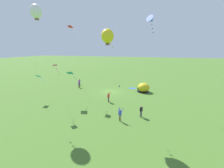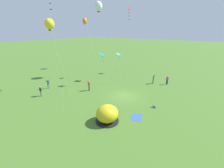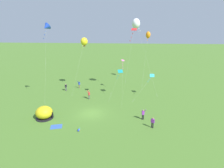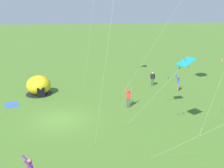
{
  "view_description": "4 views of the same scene",
  "coord_description": "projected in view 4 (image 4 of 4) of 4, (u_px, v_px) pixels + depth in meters",
  "views": [
    {
      "loc": [
        -10.37,
        31.6,
        9.77
      ],
      "look_at": [
        -1.28,
        2.53,
        2.54
      ],
      "focal_mm": 24.0,
      "sensor_mm": 36.0,
      "label": 1
    },
    {
      "loc": [
        -19.29,
        -12.14,
        10.4
      ],
      "look_at": [
        -0.52,
        2.17,
        1.79
      ],
      "focal_mm": 24.0,
      "sensor_mm": 36.0,
      "label": 2
    },
    {
      "loc": [
        6.02,
        -27.0,
        14.15
      ],
      "look_at": [
        3.2,
        4.23,
        4.14
      ],
      "focal_mm": 28.0,
      "sensor_mm": 36.0,
      "label": 3
    },
    {
      "loc": [
        20.98,
        0.77,
        9.02
      ],
      "look_at": [
        0.93,
        4.32,
        3.18
      ],
      "focal_mm": 42.0,
      "sensor_mm": 36.0,
      "label": 4
    }
  ],
  "objects": [
    {
      "name": "person_arms_raised",
      "position": [
        178.0,
        83.0,
        29.58
      ],
      "size": [
        0.72,
        0.63,
        1.89
      ],
      "color": "#8C7251",
      "rests_on": "ground"
    },
    {
      "name": "popup_tent",
      "position": [
        39.0,
        86.0,
        28.53
      ],
      "size": [
        2.81,
        2.81,
        2.1
      ],
      "color": "gold",
      "rests_on": "ground"
    },
    {
      "name": "person_watching_sky",
      "position": [
        153.0,
        78.0,
        31.71
      ],
      "size": [
        0.42,
        0.49,
        1.72
      ],
      "color": "#4C4C51",
      "rests_on": "ground"
    },
    {
      "name": "kite_teal",
      "position": [
        184.0,
        64.0,
        17.96
      ],
      "size": [
        2.88,
        4.22,
        5.95
      ],
      "color": "silver",
      "rests_on": "ground"
    },
    {
      "name": "ground_plane",
      "position": [
        60.0,
        119.0,
        22.22
      ],
      "size": [
        300.0,
        300.0,
        0.0
      ],
      "primitive_type": "plane",
      "color": "#477028"
    },
    {
      "name": "person_flying_kite",
      "position": [
        129.0,
        97.0,
        24.73
      ],
      "size": [
        0.57,
        0.69,
        1.89
      ],
      "color": "#4C4C51",
      "rests_on": "ground"
    },
    {
      "name": "picnic_blanket",
      "position": [
        12.0,
        105.0,
        25.62
      ],
      "size": [
        2.0,
        1.74,
        0.01
      ],
      "primitive_type": "cube",
      "rotation": [
        0.0,
        0.0,
        0.29
      ],
      "color": "#3359A5",
      "rests_on": "ground"
    }
  ]
}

